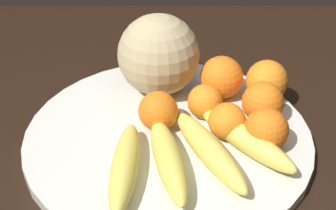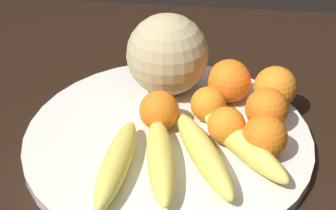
{
  "view_description": "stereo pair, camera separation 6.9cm",
  "coord_description": "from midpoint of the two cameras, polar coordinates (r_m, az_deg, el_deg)",
  "views": [
    {
      "loc": [
        0.02,
        0.53,
        1.21
      ],
      "look_at": [
        0.02,
        -0.04,
        0.82
      ],
      "focal_mm": 50.0,
      "sensor_mm": 36.0,
      "label": 1
    },
    {
      "loc": [
        -0.05,
        0.53,
        1.21
      ],
      "look_at": [
        0.02,
        -0.04,
        0.82
      ],
      "focal_mm": 50.0,
      "sensor_mm": 36.0,
      "label": 2
    }
  ],
  "objects": [
    {
      "name": "melon",
      "position": [
        0.78,
        -3.7,
        6.05
      ],
      "size": [
        0.14,
        0.14,
        0.14
      ],
      "color": "tan",
      "rests_on": "fruit_bowl"
    },
    {
      "name": "orange_back_left",
      "position": [
        0.74,
        8.87,
        0.24
      ],
      "size": [
        0.07,
        0.07,
        0.07
      ],
      "color": "orange",
      "rests_on": "fruit_bowl"
    },
    {
      "name": "orange_top_small",
      "position": [
        0.79,
        9.52,
        2.86
      ],
      "size": [
        0.07,
        0.07,
        0.07
      ],
      "color": "orange",
      "rests_on": "fruit_bowl"
    },
    {
      "name": "kitchen_table",
      "position": [
        0.76,
        -0.82,
        -11.44
      ],
      "size": [
        1.34,
        1.16,
        0.75
      ],
      "color": "black",
      "rests_on": "ground_plane"
    },
    {
      "name": "orange_front_right",
      "position": [
        0.79,
        4.04,
        3.29
      ],
      "size": [
        0.07,
        0.07,
        0.07
      ],
      "color": "orange",
      "rests_on": "fruit_bowl"
    },
    {
      "name": "orange_mid_center",
      "position": [
        0.74,
        1.88,
        0.33
      ],
      "size": [
        0.06,
        0.06,
        0.06
      ],
      "color": "orange",
      "rests_on": "fruit_bowl"
    },
    {
      "name": "orange_front_left",
      "position": [
        0.68,
        9.11,
        -3.29
      ],
      "size": [
        0.06,
        0.06,
        0.06
      ],
      "color": "orange",
      "rests_on": "fruit_bowl"
    },
    {
      "name": "orange_back_right",
      "position": [
        0.71,
        -3.98,
        -0.85
      ],
      "size": [
        0.06,
        0.06,
        0.06
      ],
      "color": "orange",
      "rests_on": "fruit_bowl"
    },
    {
      "name": "fruit_bowl",
      "position": [
        0.73,
        -2.73,
        -3.87
      ],
      "size": [
        0.44,
        0.44,
        0.02
      ],
      "color": "silver",
      "rests_on": "kitchen_table"
    },
    {
      "name": "produce_tag",
      "position": [
        0.74,
        4.19,
        -2.26
      ],
      "size": [
        0.09,
        0.06,
        0.0
      ],
      "rotation": [
        0.0,
        0.0,
        0.36
      ],
      "color": "white",
      "rests_on": "fruit_bowl"
    },
    {
      "name": "banana_bunch",
      "position": [
        0.65,
        -0.49,
        -5.91
      ],
      "size": [
        0.26,
        0.23,
        0.04
      ],
      "rotation": [
        0.0,
        0.0,
        8.18
      ],
      "color": "#473819",
      "rests_on": "fruit_bowl"
    },
    {
      "name": "orange_side_extra",
      "position": [
        0.7,
        4.41,
        -2.11
      ],
      "size": [
        0.06,
        0.06,
        0.06
      ],
      "color": "orange",
      "rests_on": "fruit_bowl"
    }
  ]
}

